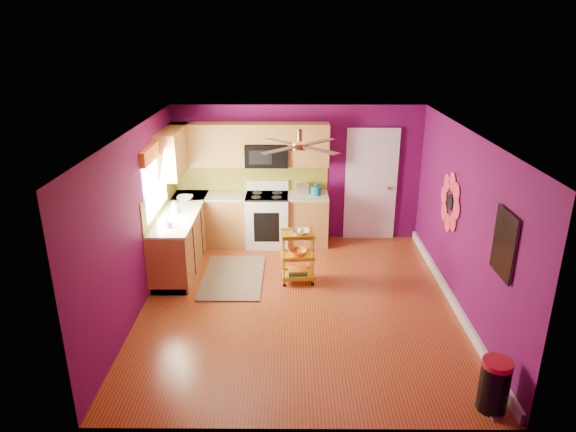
{
  "coord_description": "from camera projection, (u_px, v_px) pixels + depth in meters",
  "views": [
    {
      "loc": [
        -0.12,
        -6.57,
        3.8
      ],
      "look_at": [
        -0.16,
        0.4,
        1.2
      ],
      "focal_mm": 32.0,
      "sensor_mm": 36.0,
      "label": 1
    }
  ],
  "objects": [
    {
      "name": "left_window",
      "position": [
        155.0,
        168.0,
        7.87
      ],
      "size": [
        0.08,
        1.35,
        1.08
      ],
      "color": "white",
      "rests_on": "ground"
    },
    {
      "name": "right_wall_art",
      "position": [
        472.0,
        219.0,
        6.65
      ],
      "size": [
        0.04,
        2.74,
        1.04
      ],
      "color": "black",
      "rests_on": "ground"
    },
    {
      "name": "soap_bottle_a",
      "position": [
        175.0,
        207.0,
        8.28
      ],
      "size": [
        0.09,
        0.09,
        0.2
      ],
      "primitive_type": "imported",
      "color": "#EA3F72",
      "rests_on": "lower_cabinets"
    },
    {
      "name": "upper_cabinetry",
      "position": [
        226.0,
        148.0,
        8.9
      ],
      "size": [
        2.8,
        2.3,
        1.26
      ],
      "color": "#986329",
      "rests_on": "ground"
    },
    {
      "name": "rolling_cart",
      "position": [
        298.0,
        254.0,
        7.95
      ],
      "size": [
        0.53,
        0.41,
        0.91
      ],
      "color": "gold",
      "rests_on": "ground"
    },
    {
      "name": "lower_cabinets",
      "position": [
        221.0,
        229.0,
        9.04
      ],
      "size": [
        2.81,
        2.31,
        0.94
      ],
      "color": "#986329",
      "rests_on": "ground"
    },
    {
      "name": "counter_dish",
      "position": [
        185.0,
        198.0,
        8.93
      ],
      "size": [
        0.28,
        0.28,
        0.07
      ],
      "primitive_type": "imported",
      "color": "white",
      "rests_on": "lower_cabinets"
    },
    {
      "name": "ground",
      "position": [
        299.0,
        303.0,
        7.48
      ],
      "size": [
        5.0,
        5.0,
        0.0
      ],
      "primitive_type": "plane",
      "color": "maroon",
      "rests_on": "ground"
    },
    {
      "name": "teal_kettle",
      "position": [
        316.0,
        190.0,
        9.18
      ],
      "size": [
        0.18,
        0.18,
        0.21
      ],
      "color": "#126989",
      "rests_on": "lower_cabinets"
    },
    {
      "name": "electric_range",
      "position": [
        267.0,
        219.0,
        9.35
      ],
      "size": [
        0.76,
        0.66,
        1.13
      ],
      "color": "white",
      "rests_on": "ground"
    },
    {
      "name": "soap_bottle_b",
      "position": [
        173.0,
        207.0,
        8.3
      ],
      "size": [
        0.14,
        0.14,
        0.18
      ],
      "primitive_type": "imported",
      "color": "white",
      "rests_on": "lower_cabinets"
    },
    {
      "name": "shag_rug",
      "position": [
        233.0,
        277.0,
        8.22
      ],
      "size": [
        0.96,
        1.56,
        0.02
      ],
      "primitive_type": "cube",
      "rotation": [
        0.0,
        0.0,
        -0.0
      ],
      "color": "black",
      "rests_on": "ground"
    },
    {
      "name": "panel_door",
      "position": [
        371.0,
        186.0,
        9.43
      ],
      "size": [
        0.95,
        0.11,
        2.15
      ],
      "color": "white",
      "rests_on": "ground"
    },
    {
      "name": "ceiling_fan",
      "position": [
        300.0,
        145.0,
        6.87
      ],
      "size": [
        1.01,
        1.01,
        0.26
      ],
      "color": "#BF8C3F",
      "rests_on": "ground"
    },
    {
      "name": "toaster",
      "position": [
        302.0,
        189.0,
        9.26
      ],
      "size": [
        0.22,
        0.15,
        0.18
      ],
      "primitive_type": "cube",
      "color": "beige",
      "rests_on": "lower_cabinets"
    },
    {
      "name": "counter_cup",
      "position": [
        168.0,
        224.0,
        7.72
      ],
      "size": [
        0.12,
        0.12,
        0.09
      ],
      "primitive_type": "imported",
      "color": "white",
      "rests_on": "lower_cabinets"
    },
    {
      "name": "room_envelope",
      "position": [
        302.0,
        196.0,
        6.91
      ],
      "size": [
        4.54,
        5.04,
        2.52
      ],
      "color": "#5A0A4A",
      "rests_on": "ground"
    },
    {
      "name": "trash_can",
      "position": [
        494.0,
        385.0,
        5.32
      ],
      "size": [
        0.39,
        0.39,
        0.59
      ],
      "color": "black",
      "rests_on": "ground"
    }
  ]
}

